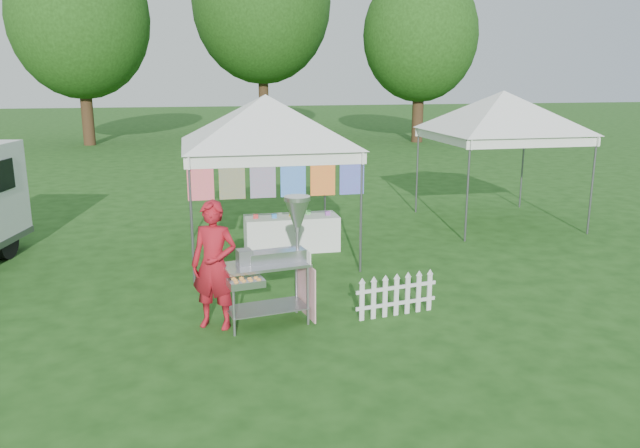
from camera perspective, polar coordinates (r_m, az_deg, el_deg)
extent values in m
plane|color=#1B4112|center=(8.73, -1.66, -9.07)|extent=(120.00, 120.00, 0.00)
cylinder|color=#59595E|center=(10.27, -11.66, 0.29)|extent=(0.04, 0.04, 2.10)
cylinder|color=#59595E|center=(10.66, 3.77, 1.03)|extent=(0.04, 0.04, 2.10)
cylinder|color=#59595E|center=(13.05, -11.83, 3.09)|extent=(0.04, 0.04, 2.10)
cylinder|color=#59595E|center=(13.36, 0.45, 3.62)|extent=(0.04, 0.04, 2.10)
cube|color=white|center=(10.20, -3.88, 5.88)|extent=(3.00, 0.03, 0.22)
cube|color=white|center=(13.00, -5.72, 7.50)|extent=(3.00, 0.03, 0.22)
pyramid|color=white|center=(11.52, -5.01, 11.73)|extent=(4.24, 4.24, 0.90)
cylinder|color=#59595E|center=(10.19, -3.89, 6.33)|extent=(3.00, 0.03, 0.03)
cube|color=#DB1B9E|center=(10.14, -10.88, 4.08)|extent=(0.42, 0.01, 0.70)
cube|color=#DCA20B|center=(10.16, -8.06, 4.21)|extent=(0.42, 0.01, 0.70)
cube|color=#30AEB5|center=(10.21, -5.25, 4.33)|extent=(0.42, 0.01, 0.70)
cube|color=#1A2BD0|center=(10.28, -2.48, 4.44)|extent=(0.42, 0.01, 0.70)
cube|color=red|center=(10.37, 0.26, 4.53)|extent=(0.42, 0.01, 0.70)
cube|color=#7817A1|center=(10.49, 2.93, 4.62)|extent=(0.42, 0.01, 0.70)
cylinder|color=#59595E|center=(12.97, 13.33, 2.95)|extent=(0.04, 0.04, 2.10)
cylinder|color=#59595E|center=(14.41, 23.61, 3.21)|extent=(0.04, 0.04, 2.10)
cylinder|color=#59595E|center=(15.54, 8.88, 4.86)|extent=(0.04, 0.04, 2.10)
cylinder|color=#59595E|center=(16.77, 18.02, 4.99)|extent=(0.04, 0.04, 2.10)
cube|color=white|center=(13.51, 19.05, 7.06)|extent=(3.00, 0.03, 0.22)
cube|color=white|center=(16.00, 13.81, 8.31)|extent=(3.00, 0.03, 0.22)
pyramid|color=white|center=(14.68, 16.47, 11.63)|extent=(4.24, 4.24, 0.90)
cylinder|color=#59595E|center=(13.50, 19.07, 7.40)|extent=(3.00, 0.03, 0.03)
cylinder|color=#371E14|center=(32.28, -20.57, 10.28)|extent=(0.56, 0.56, 3.96)
ellipsoid|color=#2A641C|center=(32.34, -21.16, 17.12)|extent=(6.40, 6.40, 7.36)
cylinder|color=#371E14|center=(36.21, -5.19, 12.03)|extent=(0.56, 0.56, 4.84)
ellipsoid|color=#2A641C|center=(36.40, -5.35, 19.49)|extent=(7.60, 7.60, 8.74)
cylinder|color=#371E14|center=(32.08, 8.95, 10.55)|extent=(0.56, 0.56, 3.52)
ellipsoid|color=#2A641C|center=(32.09, 9.18, 16.69)|extent=(5.60, 5.60, 6.44)
cylinder|color=gray|center=(8.26, -7.89, -7.38)|extent=(0.04, 0.04, 0.85)
cylinder|color=gray|center=(8.54, -1.10, -6.52)|extent=(0.04, 0.04, 0.85)
cylinder|color=gray|center=(8.68, -8.65, -6.34)|extent=(0.04, 0.04, 0.85)
cylinder|color=gray|center=(8.96, -2.17, -5.56)|extent=(0.04, 0.04, 0.85)
cube|color=gray|center=(8.66, -4.88, -7.62)|extent=(1.15, 0.71, 0.01)
cube|color=#B7B7BC|center=(8.46, -4.97, -3.73)|extent=(1.21, 0.75, 0.04)
cube|color=#B7B7BC|center=(8.52, -3.98, -2.94)|extent=(0.83, 0.37, 0.14)
cube|color=gray|center=(8.39, -6.93, -3.04)|extent=(0.22, 0.24, 0.21)
cylinder|color=gray|center=(8.53, -2.08, -0.57)|extent=(0.05, 0.05, 0.85)
cone|color=#B7B7BC|center=(8.47, -2.09, 0.98)|extent=(0.39, 0.39, 0.38)
cylinder|color=#B7B7BC|center=(8.43, -2.10, 2.36)|extent=(0.41, 0.41, 0.06)
cube|color=#B7B7BC|center=(8.06, -6.79, -5.36)|extent=(0.50, 0.36, 0.09)
cube|color=pink|center=(8.77, -1.28, -5.98)|extent=(0.14, 0.70, 0.77)
cube|color=white|center=(8.34, -1.03, -3.11)|extent=(0.04, 0.13, 0.17)
imported|color=maroon|center=(8.45, -9.65, -3.73)|extent=(0.76, 0.65, 1.75)
cylinder|color=black|center=(12.96, -26.91, -1.39)|extent=(0.37, 0.72, 0.69)
cube|color=silver|center=(8.73, 3.85, -7.10)|extent=(0.07, 0.03, 0.56)
cube|color=silver|center=(8.81, 4.91, -6.94)|extent=(0.07, 0.03, 0.56)
cube|color=silver|center=(8.89, 5.96, -6.78)|extent=(0.07, 0.03, 0.56)
cube|color=silver|center=(8.97, 6.99, -6.62)|extent=(0.07, 0.03, 0.56)
cube|color=silver|center=(9.05, 8.00, -6.46)|extent=(0.07, 0.03, 0.56)
cube|color=silver|center=(9.13, 8.99, -6.30)|extent=(0.07, 0.03, 0.56)
cube|color=silver|center=(9.22, 9.96, -6.15)|extent=(0.07, 0.03, 0.56)
cube|color=silver|center=(9.00, 6.97, -7.22)|extent=(1.25, 0.23, 0.05)
cube|color=silver|center=(8.92, 7.02, -5.78)|extent=(1.25, 0.23, 0.05)
cube|color=white|center=(12.16, -2.61, -0.82)|extent=(1.80, 0.70, 0.68)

